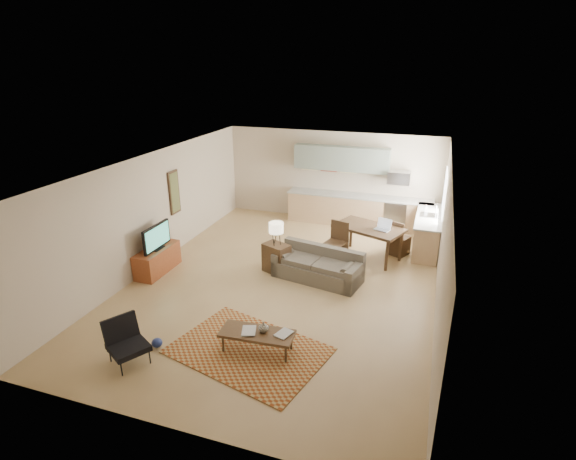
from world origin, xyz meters
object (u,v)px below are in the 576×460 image
(armchair, at_px, (128,343))
(console_table, at_px, (276,258))
(sofa, at_px, (317,265))
(tv_credenza, at_px, (157,260))
(coffee_table, at_px, (257,342))
(dining_table, at_px, (368,242))

(armchair, height_order, console_table, armchair)
(sofa, xyz_separation_m, armchair, (-2.16, -3.87, 0.02))
(tv_credenza, bearing_deg, armchair, -63.96)
(coffee_table, bearing_deg, tv_credenza, 144.57)
(sofa, relative_size, dining_table, 1.26)
(coffee_table, relative_size, dining_table, 0.78)
(armchair, xyz_separation_m, dining_table, (3.05, 5.40, 0.04))
(dining_table, bearing_deg, armchair, -98.20)
(console_table, bearing_deg, armchair, -83.44)
(sofa, bearing_deg, armchair, -107.94)
(tv_credenza, bearing_deg, sofa, 12.35)
(sofa, bearing_deg, coffee_table, -84.30)
(armchair, distance_m, dining_table, 6.20)
(dining_table, bearing_deg, coffee_table, -83.51)
(sofa, xyz_separation_m, dining_table, (0.89, 1.53, 0.06))
(armchair, xyz_separation_m, console_table, (1.15, 3.94, -0.03))
(sofa, height_order, dining_table, dining_table)
(sofa, bearing_deg, console_table, -172.71)
(console_table, xyz_separation_m, dining_table, (1.90, 1.46, 0.07))
(coffee_table, height_order, console_table, console_table)
(coffee_table, distance_m, armchair, 2.12)
(sofa, xyz_separation_m, tv_credenza, (-3.66, -0.80, -0.07))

